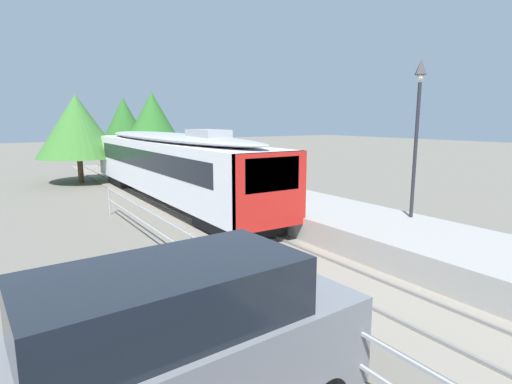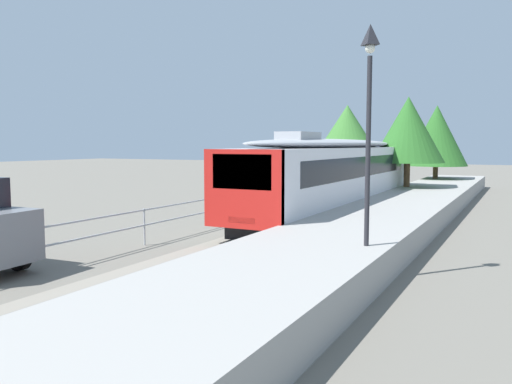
{
  "view_description": "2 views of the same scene",
  "coord_description": "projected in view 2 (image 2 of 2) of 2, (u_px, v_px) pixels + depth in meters",
  "views": [
    {
      "loc": [
        -7.54,
        11.18,
        4.25
      ],
      "look_at": [
        0.0,
        22.79,
        1.8
      ],
      "focal_mm": 28.41,
      "sensor_mm": 36.0,
      "label": 1
    },
    {
      "loc": [
        8.02,
        7.3,
        3.4
      ],
      "look_at": [
        0.0,
        22.79,
        1.8
      ],
      "focal_mm": 36.67,
      "sensor_mm": 36.0,
      "label": 2
    }
  ],
  "objects": [
    {
      "name": "ground_plane",
      "position": [
        170.0,
        241.0,
        18.35
      ],
      "size": [
        160.0,
        160.0,
        0.0
      ],
      "primitive_type": "plane",
      "color": "#6B665B"
    },
    {
      "name": "tree_behind_station_far",
      "position": [
        347.0,
        137.0,
        34.59
      ],
      "size": [
        5.44,
        5.44,
        5.99
      ],
      "color": "brown",
      "rests_on": "ground"
    },
    {
      "name": "station_platform",
      "position": [
        341.0,
        244.0,
        15.45
      ],
      "size": [
        3.9,
        60.0,
        0.9
      ],
      "primitive_type": "cube",
      "color": "#999691",
      "rests_on": "ground"
    },
    {
      "name": "track_rails",
      "position": [
        245.0,
        248.0,
        16.97
      ],
      "size": [
        3.2,
        60.0,
        0.14
      ],
      "color": "gray",
      "rests_on": "ground"
    },
    {
      "name": "tree_distant_left",
      "position": [
        437.0,
        136.0,
        37.75
      ],
      "size": [
        4.42,
        4.42,
        6.2
      ],
      "color": "brown",
      "rests_on": "ground"
    },
    {
      "name": "tree_behind_carpark",
      "position": [
        408.0,
        130.0,
        30.43
      ],
      "size": [
        4.21,
        4.21,
        6.16
      ],
      "color": "brown",
      "rests_on": "ground"
    },
    {
      "name": "platform_lamp_mid_platform",
      "position": [
        369.0,
        93.0,
        12.55
      ],
      "size": [
        0.34,
        0.34,
        5.35
      ],
      "color": "#232328",
      "rests_on": "station_platform"
    },
    {
      "name": "commuter_train",
      "position": [
        335.0,
        171.0,
        24.73
      ],
      "size": [
        2.82,
        18.63,
        3.74
      ],
      "color": "silver",
      "rests_on": "track_rails"
    }
  ]
}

